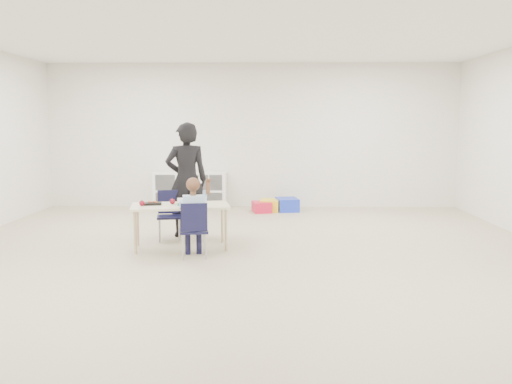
{
  "coord_description": "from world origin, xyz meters",
  "views": [
    {
      "loc": [
        0.29,
        -6.12,
        1.64
      ],
      "look_at": [
        0.16,
        0.09,
        0.85
      ],
      "focal_mm": 38.0,
      "sensor_mm": 36.0,
      "label": 1
    }
  ],
  "objects_px": {
    "chair_near": "(194,230)",
    "child": "(194,214)",
    "adult": "(187,180)",
    "cubby_shelf": "(190,190)",
    "table": "(181,226)"
  },
  "relations": [
    {
      "from": "chair_near",
      "to": "child",
      "type": "height_order",
      "value": "child"
    },
    {
      "from": "child",
      "to": "adult",
      "type": "xyz_separation_m",
      "value": [
        -0.27,
        1.28,
        0.28
      ]
    },
    {
      "from": "chair_near",
      "to": "adult",
      "type": "distance_m",
      "value": 1.4
    },
    {
      "from": "cubby_shelf",
      "to": "adult",
      "type": "xyz_separation_m",
      "value": [
        0.33,
        -2.63,
        0.48
      ]
    },
    {
      "from": "child",
      "to": "table",
      "type": "bearing_deg",
      "value": 105.63
    },
    {
      "from": "child",
      "to": "cubby_shelf",
      "type": "height_order",
      "value": "child"
    },
    {
      "from": "chair_near",
      "to": "adult",
      "type": "bearing_deg",
      "value": 91.88
    },
    {
      "from": "table",
      "to": "child",
      "type": "bearing_deg",
      "value": -74.37
    },
    {
      "from": "chair_near",
      "to": "cubby_shelf",
      "type": "bearing_deg",
      "value": 88.59
    },
    {
      "from": "table",
      "to": "chair_near",
      "type": "distance_m",
      "value": 0.56
    },
    {
      "from": "table",
      "to": "adult",
      "type": "bearing_deg",
      "value": 82.15
    },
    {
      "from": "child",
      "to": "adult",
      "type": "distance_m",
      "value": 1.34
    },
    {
      "from": "child",
      "to": "cubby_shelf",
      "type": "distance_m",
      "value": 3.96
    },
    {
      "from": "child",
      "to": "adult",
      "type": "bearing_deg",
      "value": 91.88
    },
    {
      "from": "child",
      "to": "adult",
      "type": "height_order",
      "value": "adult"
    }
  ]
}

